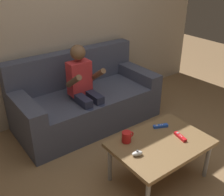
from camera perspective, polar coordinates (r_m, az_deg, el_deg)
name	(u,v)px	position (r m, az deg, el deg)	size (l,w,h in m)	color
ground_plane	(168,195)	(2.50, 11.76, -19.25)	(8.91, 8.91, 0.00)	olive
wall_back	(58,13)	(3.26, -11.37, 17.19)	(4.46, 0.05, 2.50)	#B2A38E
couch	(85,100)	(3.27, -5.75, -0.38)	(1.67, 0.80, 0.83)	#474C60
person_seated_on_couch	(84,86)	(2.95, -5.91, 2.52)	(0.35, 0.43, 1.00)	#282D47
coffee_table	(161,146)	(2.40, 10.17, -9.81)	(0.83, 0.58, 0.40)	brown
game_remote_blue_near_edge	(161,126)	(2.56, 10.17, -5.82)	(0.14, 0.09, 0.03)	blue
nunchuk_white	(137,153)	(2.19, 5.33, -11.53)	(0.10, 0.07, 0.05)	white
game_remote_red_far_corner	(180,137)	(2.45, 14.14, -7.86)	(0.06, 0.14, 0.03)	red
coffee_mug	(127,137)	(2.32, 3.12, -8.15)	(0.12, 0.08, 0.09)	red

